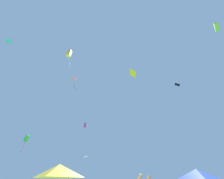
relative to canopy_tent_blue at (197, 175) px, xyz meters
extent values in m
pyramid|color=blue|center=(0.00, 0.00, 0.00)|extent=(2.71, 2.71, 0.87)
pyramid|color=yellow|center=(-10.69, -1.19, 0.33)|extent=(3.06, 3.06, 0.98)
cone|color=white|center=(-13.74, 16.38, 3.82)|extent=(1.17, 1.18, 0.44)
cube|color=black|center=(5.69, 20.50, 19.60)|extent=(1.20, 0.81, 0.95)
cube|color=#D6389E|center=(-14.61, 17.21, 9.84)|extent=(0.58, 0.75, 1.07)
cone|color=#2DB7CC|center=(-22.61, 1.26, 18.40)|extent=(0.94, 0.97, 0.45)
pyramid|color=yellow|center=(-4.28, 7.78, 15.12)|extent=(1.29, 1.31, 0.96)
cube|color=#75D138|center=(10.25, 7.10, 22.71)|extent=(1.09, 1.57, 1.32)
cube|color=green|center=(-22.39, 10.84, 6.05)|extent=(1.26, 1.16, 1.14)
sphere|color=#D6389E|center=(-22.44, 10.78, 5.19)|extent=(0.16, 0.16, 0.16)
sphere|color=#D6389E|center=(-22.49, 10.71, 4.87)|extent=(0.16, 0.16, 0.16)
sphere|color=#D6389E|center=(-22.54, 10.65, 4.55)|extent=(0.16, 0.16, 0.16)
sphere|color=#D6389E|center=(-22.59, 10.59, 4.23)|extent=(0.16, 0.16, 0.16)
sphere|color=#D6389E|center=(-22.64, 10.53, 3.90)|extent=(0.16, 0.16, 0.16)
cube|color=yellow|center=(-13.20, 2.46, 15.86)|extent=(0.53, 0.85, 1.33)
sphere|color=white|center=(-13.09, 2.46, 14.90)|extent=(0.16, 0.16, 0.16)
sphere|color=white|center=(-12.99, 2.45, 14.49)|extent=(0.16, 0.16, 0.16)
sphere|color=white|center=(-12.89, 2.45, 14.07)|extent=(0.16, 0.16, 0.16)
sphere|color=white|center=(-12.78, 2.44, 13.66)|extent=(0.16, 0.16, 0.16)
cube|color=pink|center=(-15.56, 11.00, 17.14)|extent=(0.73, 1.34, 1.23)
sphere|color=purple|center=(-15.42, 10.97, 16.02)|extent=(0.17, 0.17, 0.17)
sphere|color=purple|center=(-15.29, 10.95, 15.45)|extent=(0.17, 0.17, 0.17)
sphere|color=purple|center=(-15.15, 10.92, 14.89)|extent=(0.17, 0.17, 0.17)
camera|label=1|loc=(-4.37, -15.51, -0.65)|focal=27.61mm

